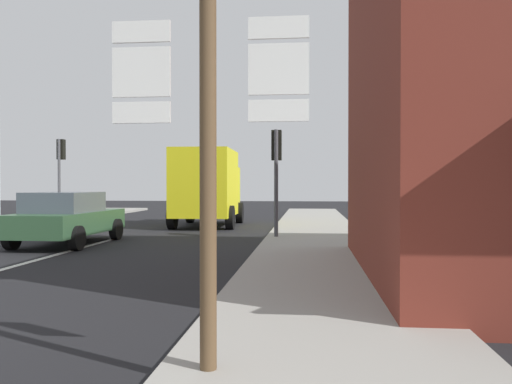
# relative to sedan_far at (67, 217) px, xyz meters

# --- Properties ---
(ground_plane) EXTENTS (80.00, 80.00, 0.00)m
(ground_plane) POSITION_rel_sedan_far_xyz_m (0.74, -0.06, -0.76)
(ground_plane) COLOR black
(sidewalk_right) EXTENTS (2.96, 44.00, 0.14)m
(sidewalk_right) POSITION_rel_sedan_far_xyz_m (6.95, -2.06, -0.69)
(sidewalk_right) COLOR gray
(sidewalk_right) RESTS_ON ground
(lane_centre_stripe) EXTENTS (0.16, 12.00, 0.01)m
(lane_centre_stripe) POSITION_rel_sedan_far_xyz_m (0.74, -4.06, -0.75)
(lane_centre_stripe) COLOR silver
(lane_centre_stripe) RESTS_ON ground
(sedan_far) EXTENTS (1.98, 4.21, 1.47)m
(sedan_far) POSITION_rel_sedan_far_xyz_m (0.00, 0.00, 0.00)
(sedan_far) COLOR #2D5133
(sedan_far) RESTS_ON ground
(delivery_truck) EXTENTS (2.60, 5.06, 3.05)m
(delivery_truck) POSITION_rel_sedan_far_xyz_m (2.66, 6.80, 0.89)
(delivery_truck) COLOR yellow
(delivery_truck) RESTS_ON ground
(route_sign_post) EXTENTS (1.66, 0.14, 3.20)m
(route_sign_post) POSITION_rel_sedan_far_xyz_m (5.90, -9.72, 1.15)
(route_sign_post) COLOR brown
(route_sign_post) RESTS_ON ground
(traffic_light_far_left) EXTENTS (0.30, 0.49, 3.71)m
(traffic_light_far_left) POSITION_rel_sedan_far_xyz_m (-4.28, 8.30, 1.99)
(traffic_light_far_left) COLOR #47474C
(traffic_light_far_left) RESTS_ON ground
(traffic_light_near_right) EXTENTS (0.30, 0.49, 3.31)m
(traffic_light_near_right) POSITION_rel_sedan_far_xyz_m (5.77, 1.63, 1.69)
(traffic_light_near_right) COLOR #47474C
(traffic_light_near_right) RESTS_ON ground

